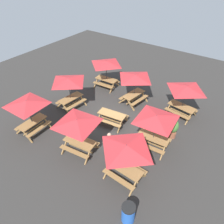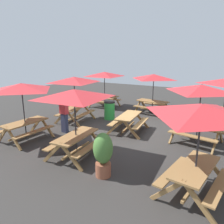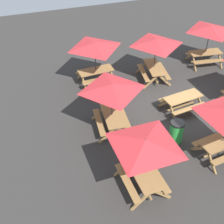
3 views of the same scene
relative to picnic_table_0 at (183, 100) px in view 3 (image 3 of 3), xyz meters
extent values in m
plane|color=#33302D|center=(-0.03, 0.09, -0.56)|extent=(29.67, 29.67, 0.00)
cube|color=olive|center=(0.00, 0.00, 0.18)|extent=(1.88, 0.93, 0.05)
cube|color=olive|center=(0.07, -0.55, -0.11)|extent=(1.82, 0.49, 0.04)
cube|color=olive|center=(-0.07, 0.55, -0.11)|extent=(1.82, 0.49, 0.04)
cube|color=olive|center=(-0.73, -0.46, -0.19)|extent=(0.17, 0.80, 0.81)
cube|color=olive|center=(-0.82, 0.26, -0.19)|extent=(0.17, 0.80, 0.81)
cube|color=olive|center=(0.82, -0.26, -0.19)|extent=(0.17, 0.80, 0.81)
cube|color=olive|center=(0.73, 0.46, -0.19)|extent=(0.17, 0.80, 0.81)
cube|color=olive|center=(0.00, 0.00, -0.34)|extent=(1.56, 0.27, 0.06)
cube|color=olive|center=(3.49, 0.18, 0.18)|extent=(0.88, 1.86, 0.05)
cube|color=olive|center=(4.04, 0.12, -0.11)|extent=(0.45, 1.82, 0.04)
cube|color=olive|center=(2.94, 0.23, -0.11)|extent=(0.45, 1.82, 0.04)
cube|color=olive|center=(3.77, -0.64, -0.19)|extent=(0.80, 0.14, 0.81)
cube|color=olive|center=(3.04, -0.56, -0.19)|extent=(0.80, 0.14, 0.81)
cube|color=olive|center=(3.93, 0.92, -0.19)|extent=(0.80, 0.14, 0.81)
cube|color=olive|center=(3.21, 0.99, -0.19)|extent=(0.80, 0.14, 0.81)
cube|color=olive|center=(3.49, 0.18, -0.34)|extent=(0.23, 1.56, 0.06)
cylinder|color=#2D2D33|center=(3.49, 0.18, 0.59)|extent=(0.04, 0.04, 2.30)
pyramid|color=red|center=(3.49, 0.18, 1.60)|extent=(2.20, 2.20, 0.28)
cube|color=olive|center=(0.01, 3.07, 0.18)|extent=(1.87, 0.92, 0.05)
cube|color=olive|center=(0.08, 2.52, -0.11)|extent=(1.82, 0.49, 0.04)
cube|color=olive|center=(0.83, 2.80, -0.19)|extent=(0.16, 0.80, 0.81)
cube|color=olive|center=(0.73, 3.53, -0.19)|extent=(0.16, 0.80, 0.81)
cube|color=olive|center=(0.01, 3.07, -0.34)|extent=(1.56, 0.27, 0.06)
cube|color=olive|center=(0.10, -2.89, 0.18)|extent=(0.96, 1.88, 0.05)
cube|color=olive|center=(0.65, -2.97, -0.11)|extent=(0.52, 1.82, 0.04)
cube|color=olive|center=(-0.44, -2.80, -0.11)|extent=(0.52, 1.82, 0.04)
cube|color=olive|center=(0.35, -3.71, -0.19)|extent=(0.80, 0.18, 0.81)
cube|color=olive|center=(-0.37, -3.60, -0.19)|extent=(0.80, 0.18, 0.81)
cube|color=olive|center=(0.58, -2.17, -0.19)|extent=(0.80, 0.18, 0.81)
cube|color=olive|center=(-0.14, -2.06, -0.19)|extent=(0.80, 0.18, 0.81)
cube|color=olive|center=(0.10, -2.89, -0.34)|extent=(0.30, 1.55, 0.06)
cylinder|color=#2D2D33|center=(0.10, -2.89, 0.59)|extent=(0.04, 0.04, 2.30)
pyramid|color=red|center=(0.10, -2.89, 1.60)|extent=(2.27, 2.27, 0.28)
cube|color=olive|center=(3.52, 3.50, 0.18)|extent=(0.74, 1.82, 0.05)
cube|color=olive|center=(4.07, 3.51, -0.11)|extent=(0.30, 1.81, 0.04)
cube|color=olive|center=(2.97, 3.49, -0.11)|extent=(0.30, 1.81, 0.04)
cube|color=olive|center=(3.90, 2.73, -0.19)|extent=(0.80, 0.08, 0.81)
cube|color=olive|center=(3.17, 2.71, -0.19)|extent=(0.80, 0.08, 0.81)
cube|color=olive|center=(3.87, 4.29, -0.19)|extent=(0.80, 0.08, 0.81)
cube|color=olive|center=(3.14, 4.27, -0.19)|extent=(0.80, 0.08, 0.81)
cube|color=olive|center=(3.52, 3.50, -0.34)|extent=(0.11, 1.56, 0.06)
cylinder|color=#2D2D33|center=(3.52, 3.50, 0.59)|extent=(0.04, 0.04, 2.30)
pyramid|color=red|center=(3.52, 3.50, 1.60)|extent=(2.83, 2.83, 0.28)
cube|color=olive|center=(-3.35, -3.42, 0.18)|extent=(1.88, 0.93, 0.05)
cube|color=olive|center=(-3.42, -3.97, -0.11)|extent=(1.82, 0.49, 0.04)
cube|color=olive|center=(-3.27, -2.88, -0.11)|extent=(1.82, 0.49, 0.04)
cube|color=olive|center=(-4.17, -3.68, -0.19)|extent=(0.16, 0.80, 0.81)
cube|color=olive|center=(-4.07, -2.96, -0.19)|extent=(0.16, 0.80, 0.81)
cube|color=olive|center=(-2.62, -3.89, -0.19)|extent=(0.16, 0.80, 0.81)
cube|color=olive|center=(-2.52, -3.16, -0.19)|extent=(0.16, 0.80, 0.81)
cube|color=olive|center=(-3.35, -3.42, -0.34)|extent=(1.56, 0.27, 0.06)
cylinder|color=#2D2D33|center=(-3.35, -3.42, 0.59)|extent=(0.04, 0.04, 2.30)
pyramid|color=red|center=(-3.35, -3.42, 1.60)|extent=(2.24, 2.24, 0.28)
cube|color=olive|center=(3.09, -3.55, 0.18)|extent=(1.84, 0.81, 0.05)
cube|color=olive|center=(3.12, -4.10, -0.11)|extent=(1.81, 0.38, 0.04)
cube|color=olive|center=(3.05, -3.00, -0.11)|extent=(1.81, 0.38, 0.04)
cube|color=olive|center=(2.33, -3.97, -0.19)|extent=(0.11, 0.80, 0.81)
cube|color=olive|center=(2.29, -3.24, -0.19)|extent=(0.11, 0.80, 0.81)
cube|color=olive|center=(3.89, -3.86, -0.19)|extent=(0.11, 0.80, 0.81)
cube|color=olive|center=(3.84, -3.14, -0.19)|extent=(0.11, 0.80, 0.81)
cube|color=olive|center=(3.09, -3.55, -0.34)|extent=(1.56, 0.17, 0.06)
cylinder|color=#2D2D33|center=(3.09, -3.55, 0.59)|extent=(0.04, 0.04, 2.30)
pyramid|color=red|center=(3.09, -3.55, 1.60)|extent=(2.13, 2.13, 0.28)
cylinder|color=green|center=(1.25, 1.76, -0.11)|extent=(0.56, 0.56, 0.90)
cylinder|color=black|center=(1.25, 1.76, 0.38)|extent=(0.59, 0.59, 0.08)
camera|label=1|loc=(-6.45, 9.04, 8.69)|focal=35.00mm
camera|label=2|loc=(-8.42, -4.09, 2.77)|focal=35.00mm
camera|label=3|loc=(6.83, 9.86, 8.46)|focal=50.00mm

